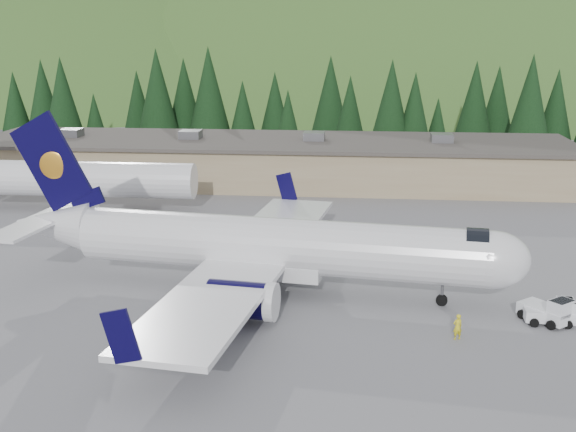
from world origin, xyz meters
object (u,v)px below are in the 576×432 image
at_px(airliner, 264,247).
at_px(ramp_worker, 458,327).
at_px(second_airliner, 60,177).
at_px(terminal_building, 273,160).
at_px(baggage_tug_a, 554,313).
at_px(baggage_tug_b, 550,311).

xyz_separation_m(airliner, ramp_worker, (12.45, -7.01, -2.48)).
xyz_separation_m(second_airliner, terminal_building, (19.91, 16.00, -0.70)).
relative_size(baggage_tug_a, baggage_tug_b, 0.87).
xyz_separation_m(baggage_tug_a, baggage_tug_b, (-0.22, 0.07, 0.06)).
distance_m(baggage_tug_a, baggage_tug_b, 0.24).
distance_m(baggage_tug_a, terminal_building, 47.61).
bearing_deg(baggage_tug_b, terminal_building, 167.75).
bearing_deg(baggage_tug_a, airliner, 170.49).
distance_m(airliner, baggage_tug_b, 19.12).
height_order(airliner, ramp_worker, airliner).
height_order(terminal_building, ramp_worker, terminal_building).
distance_m(airliner, terminal_building, 38.07).
bearing_deg(airliner, baggage_tug_b, -4.27).
distance_m(airliner, second_airliner, 32.35).
xyz_separation_m(terminal_building, ramp_worker, (16.39, -44.87, -1.83)).
height_order(second_airliner, baggage_tug_a, second_airliner).
distance_m(terminal_building, ramp_worker, 47.80).
distance_m(baggage_tug_b, terminal_building, 47.44).
bearing_deg(airliner, terminal_building, 103.47).
relative_size(second_airliner, baggage_tug_b, 7.82).
bearing_deg(second_airliner, airliner, -42.51).
height_order(baggage_tug_a, baggage_tug_b, baggage_tug_b).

